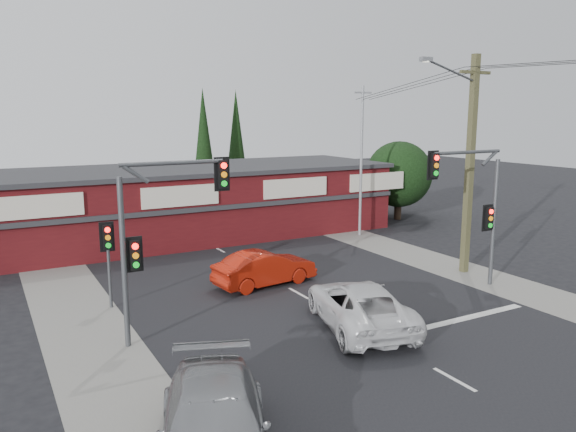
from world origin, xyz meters
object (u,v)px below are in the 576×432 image
white_suv (360,305)px  red_sedan (265,268)px  shop_building (176,202)px  utility_pole (468,158)px  silver_suv (214,428)px

white_suv → red_sedan: white_suv is taller
white_suv → shop_building: 17.30m
red_sedan → utility_pole: utility_pole is taller
white_suv → red_sedan: size_ratio=1.25×
white_suv → silver_suv: size_ratio=1.00×
silver_suv → shop_building: size_ratio=0.21×
silver_suv → red_sedan: (6.67, 10.87, -0.08)m
shop_building → utility_pole: 17.15m
silver_suv → utility_pole: bearing=47.8°
white_suv → utility_pole: utility_pole is taller
white_suv → shop_building: bearing=-70.4°
silver_suv → shop_building: (6.35, 22.11, 1.30)m
white_suv → red_sedan: 6.02m
white_suv → shop_building: size_ratio=0.21×
silver_suv → shop_building: shop_building is taller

